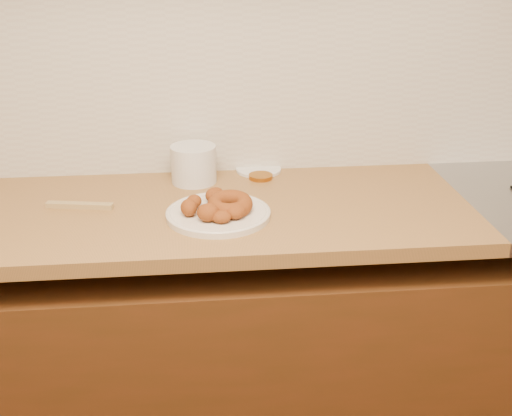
% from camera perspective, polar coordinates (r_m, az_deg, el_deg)
% --- Properties ---
extents(wall_back, '(4.00, 0.02, 2.70)m').
position_cam_1_polar(wall_back, '(2.00, 2.09, 15.97)').
color(wall_back, beige).
rests_on(wall_back, ground).
extents(base_cabinet, '(3.60, 0.60, 0.77)m').
position_cam_1_polar(base_cabinet, '(2.07, 2.86, -12.74)').
color(base_cabinet, '#522811').
rests_on(base_cabinet, floor).
extents(butcher_block, '(2.30, 0.62, 0.04)m').
position_cam_1_polar(butcher_block, '(1.85, -17.20, -0.90)').
color(butcher_block, olive).
rests_on(butcher_block, base_cabinet).
extents(backsplash, '(3.60, 0.02, 0.60)m').
position_cam_1_polar(backsplash, '(2.01, 2.07, 11.68)').
color(backsplash, beige).
rests_on(backsplash, wall_back).
extents(donut_plate, '(0.28, 0.28, 0.02)m').
position_cam_1_polar(donut_plate, '(1.73, -3.37, -0.54)').
color(donut_plate, silver).
rests_on(donut_plate, butcher_block).
extents(ring_donut, '(0.13, 0.13, 0.06)m').
position_cam_1_polar(ring_donut, '(1.71, -2.34, 0.36)').
color(ring_donut, brown).
rests_on(ring_donut, donut_plate).
extents(fried_dough_chunks, '(0.18, 0.21, 0.05)m').
position_cam_1_polar(fried_dough_chunks, '(1.70, -4.00, 0.07)').
color(fried_dough_chunks, brown).
rests_on(fried_dough_chunks, donut_plate).
extents(plastic_tub, '(0.17, 0.17, 0.11)m').
position_cam_1_polar(plastic_tub, '(1.96, -5.57, 3.91)').
color(plastic_tub, silver).
rests_on(plastic_tub, butcher_block).
extents(tub_lid, '(0.16, 0.16, 0.01)m').
position_cam_1_polar(tub_lid, '(2.06, 0.23, 3.43)').
color(tub_lid, silver).
rests_on(tub_lid, butcher_block).
extents(brass_jar_lid, '(0.09, 0.09, 0.01)m').
position_cam_1_polar(brass_jar_lid, '(2.00, 0.42, 2.82)').
color(brass_jar_lid, '#A9661B').
rests_on(brass_jar_lid, butcher_block).
extents(wooden_utensil, '(0.19, 0.06, 0.01)m').
position_cam_1_polar(wooden_utensil, '(1.85, -15.42, 0.22)').
color(wooden_utensil, '#A38954').
rests_on(wooden_utensil, butcher_block).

